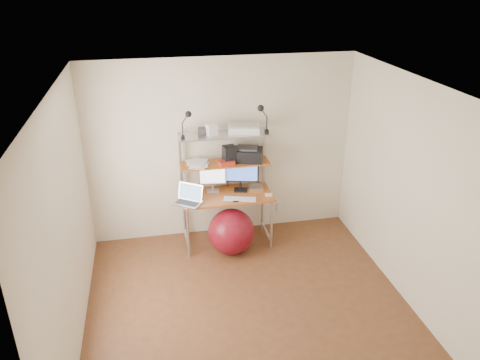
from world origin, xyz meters
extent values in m
plane|color=brown|center=(0.00, 0.00, 0.00)|extent=(3.60, 3.60, 0.00)
plane|color=silver|center=(0.00, 0.00, 2.50)|extent=(3.60, 3.60, 0.00)
plane|color=beige|center=(0.00, 1.80, 1.25)|extent=(3.60, 0.00, 3.60)
plane|color=beige|center=(0.00, -1.80, 1.25)|extent=(3.60, 0.00, 3.60)
plane|color=beige|center=(-1.80, 0.00, 1.25)|extent=(0.00, 3.60, 3.60)
plane|color=beige|center=(1.80, 0.00, 1.25)|extent=(0.00, 3.60, 3.60)
cube|color=#AA4E21|center=(0.00, 1.44, 0.72)|extent=(1.20, 0.60, 0.03)
cylinder|color=#B8B7BD|center=(-0.56, 1.18, 0.35)|extent=(0.04, 0.04, 0.71)
cylinder|color=#B8B7BD|center=(-0.56, 1.70, 0.35)|extent=(0.04, 0.04, 0.71)
cylinder|color=#B8B7BD|center=(0.56, 1.18, 0.35)|extent=(0.04, 0.04, 0.71)
cylinder|color=#B8B7BD|center=(0.56, 1.70, 0.35)|extent=(0.04, 0.04, 0.71)
cube|color=#B8B7BD|center=(-0.57, 1.70, 1.15)|extent=(0.03, 0.04, 0.84)
cube|color=#B8B7BD|center=(0.57, 1.70, 1.15)|extent=(0.03, 0.04, 0.84)
cube|color=#AA4E21|center=(0.00, 1.57, 1.14)|extent=(1.18, 0.34, 0.02)
cube|color=#B8B7BD|center=(0.00, 1.57, 1.54)|extent=(1.18, 0.34, 0.02)
cube|color=silver|center=(0.85, 1.79, 0.30)|extent=(0.08, 0.01, 0.12)
cube|color=#A8A8AD|center=(-0.17, 1.56, 0.75)|extent=(0.18, 0.15, 0.01)
cylinder|color=#A8A8AD|center=(-0.17, 1.58, 0.80)|extent=(0.03, 0.03, 0.09)
cube|color=#A8A8AD|center=(-0.17, 1.58, 0.99)|extent=(0.37, 0.07, 0.28)
plane|color=white|center=(-0.17, 1.57, 0.99)|extent=(0.33, 0.04, 0.33)
cube|color=black|center=(0.21, 1.52, 0.75)|extent=(0.21, 0.18, 0.01)
cylinder|color=black|center=(0.21, 1.54, 0.81)|extent=(0.03, 0.03, 0.11)
cube|color=black|center=(0.21, 1.54, 1.01)|extent=(0.49, 0.14, 0.30)
plane|color=blue|center=(0.21, 1.53, 1.01)|extent=(0.43, 0.10, 0.45)
cube|color=#BBBBBF|center=(-0.54, 1.28, 0.75)|extent=(0.42, 0.39, 0.02)
cube|color=#302F32|center=(-0.54, 1.28, 0.76)|extent=(0.32, 0.29, 0.00)
cube|color=#BBBBBF|center=(-0.47, 1.37, 0.87)|extent=(0.32, 0.25, 0.22)
plane|color=#739AC0|center=(-0.47, 1.37, 0.87)|extent=(0.30, 0.24, 0.30)
cube|color=silver|center=(0.14, 1.26, 0.75)|extent=(0.44, 0.23, 0.01)
cube|color=silver|center=(0.54, 1.29, 0.75)|extent=(0.09, 0.06, 0.03)
cube|color=#BBBBBF|center=(0.42, 1.55, 0.76)|extent=(0.22, 0.22, 0.04)
cube|color=black|center=(0.08, 1.26, 0.75)|extent=(0.08, 0.14, 0.01)
cube|color=black|center=(0.31, 1.58, 1.23)|extent=(0.46, 0.38, 0.16)
cube|color=#302F32|center=(0.31, 1.58, 1.33)|extent=(0.32, 0.27, 0.03)
cube|color=black|center=(0.06, 1.55, 1.27)|extent=(0.18, 0.18, 0.23)
cube|color=#B12C1C|center=(0.01, 1.48, 1.18)|extent=(0.22, 0.17, 0.06)
cube|color=silver|center=(0.26, 1.57, 1.60)|extent=(0.44, 0.33, 0.09)
cube|color=#A8A8AD|center=(0.26, 1.57, 1.65)|extent=(0.37, 0.26, 0.01)
cube|color=silver|center=(-0.17, 1.53, 1.63)|extent=(0.15, 0.14, 0.15)
cube|color=#302F32|center=(-0.29, 1.59, 1.60)|extent=(0.11, 0.11, 0.09)
cube|color=black|center=(-0.54, 1.47, 1.57)|extent=(0.04, 0.05, 0.04)
cylinder|color=black|center=(-0.54, 1.47, 1.67)|extent=(0.01, 0.01, 0.16)
sphere|color=black|center=(-0.46, 1.46, 1.87)|extent=(0.08, 0.08, 0.08)
cube|color=black|center=(0.54, 1.48, 1.57)|extent=(0.05, 0.06, 0.05)
cylinder|color=black|center=(0.54, 1.48, 1.68)|extent=(0.02, 0.02, 0.17)
sphere|color=black|center=(0.45, 1.47, 1.89)|extent=(0.09, 0.09, 0.09)
sphere|color=maroon|center=(0.01, 1.19, 0.31)|extent=(0.62, 0.62, 0.62)
cube|color=white|center=(-0.38, 1.59, 1.15)|extent=(0.24, 0.31, 0.00)
cube|color=white|center=(-0.34, 1.52, 1.16)|extent=(0.30, 0.34, 0.00)
cube|color=white|center=(-0.38, 1.61, 1.16)|extent=(0.27, 0.32, 0.00)
cube|color=white|center=(-0.34, 1.55, 1.17)|extent=(0.23, 0.29, 0.00)
cube|color=white|center=(-0.37, 1.57, 1.17)|extent=(0.29, 0.33, 0.00)
cube|color=white|center=(-0.36, 1.58, 1.18)|extent=(0.32, 0.35, 0.00)
camera|label=1|loc=(-0.94, -4.08, 3.51)|focal=35.00mm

